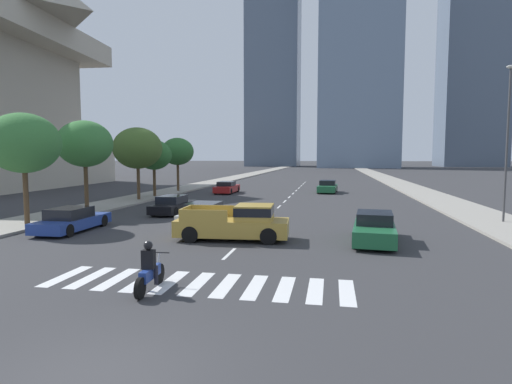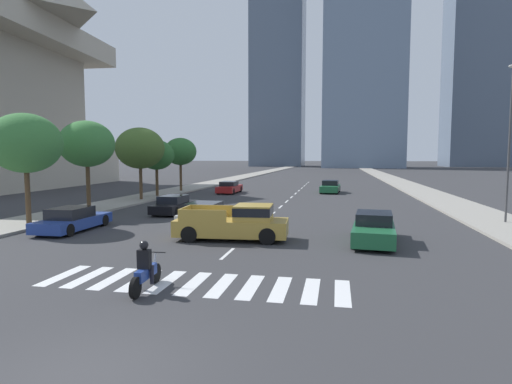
# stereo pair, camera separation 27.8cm
# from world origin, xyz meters

# --- Properties ---
(ground_plane) EXTENTS (800.00, 800.00, 0.00)m
(ground_plane) POSITION_xyz_m (0.00, 0.00, 0.00)
(ground_plane) COLOR #333335
(sidewalk_east) EXTENTS (4.00, 260.00, 0.15)m
(sidewalk_east) POSITION_xyz_m (13.57, 30.00, 0.07)
(sidewalk_east) COLOR gray
(sidewalk_east) RESTS_ON ground
(sidewalk_west) EXTENTS (4.00, 260.00, 0.15)m
(sidewalk_west) POSITION_xyz_m (-13.57, 30.00, 0.07)
(sidewalk_west) COLOR gray
(sidewalk_west) RESTS_ON ground
(crosswalk_near) EXTENTS (9.45, 2.41, 0.01)m
(crosswalk_near) POSITION_xyz_m (0.00, 5.66, 0.00)
(crosswalk_near) COLOR silver
(crosswalk_near) RESTS_ON ground
(lane_divider_center) EXTENTS (0.14, 50.00, 0.01)m
(lane_divider_center) POSITION_xyz_m (0.00, 33.66, 0.00)
(lane_divider_center) COLOR silver
(lane_divider_center) RESTS_ON ground
(motorcycle_trailing) EXTENTS (0.70, 2.08, 1.49)m
(motorcycle_trailing) POSITION_xyz_m (-1.15, 4.77, 0.58)
(motorcycle_trailing) COLOR black
(motorcycle_trailing) RESTS_ON ground
(pickup_truck) EXTENTS (5.36, 2.28, 1.67)m
(pickup_truck) POSITION_xyz_m (-0.28, 12.45, 0.81)
(pickup_truck) COLOR #B28E38
(pickup_truck) RESTS_ON ground
(sedan_white_0) EXTENTS (1.94, 4.75, 1.33)m
(sedan_white_0) POSITION_xyz_m (-3.02, 16.12, 0.62)
(sedan_white_0) COLOR silver
(sedan_white_0) RESTS_ON ground
(sedan_black_1) EXTENTS (1.89, 4.68, 1.25)m
(sedan_black_1) POSITION_xyz_m (-6.71, 20.57, 0.58)
(sedan_black_1) COLOR black
(sedan_black_1) RESTS_ON ground
(sedan_red_2) EXTENTS (1.88, 4.76, 1.28)m
(sedan_red_2) POSITION_xyz_m (-7.08, 36.86, 0.59)
(sedan_red_2) COLOR maroon
(sedan_red_2) RESTS_ON ground
(sedan_green_3) EXTENTS (2.21, 4.92, 1.36)m
(sedan_green_3) POSITION_xyz_m (5.98, 13.14, 0.62)
(sedan_green_3) COLOR #1E6038
(sedan_green_3) RESTS_ON ground
(sedan_green_4) EXTENTS (2.20, 4.63, 1.35)m
(sedan_green_4) POSITION_xyz_m (3.61, 39.43, 0.62)
(sedan_green_4) COLOR #1E6038
(sedan_green_4) RESTS_ON ground
(sedan_blue_5) EXTENTS (1.96, 4.79, 1.26)m
(sedan_blue_5) POSITION_xyz_m (-9.40, 13.15, 0.58)
(sedan_blue_5) COLOR navy
(sedan_blue_5) RESTS_ON ground
(street_lamp_east) EXTENTS (0.50, 0.24, 8.90)m
(street_lamp_east) POSITION_xyz_m (13.87, 19.72, 5.22)
(street_lamp_east) COLOR #3F3F42
(street_lamp_east) RESTS_ON sidewalk_east
(street_tree_nearest) EXTENTS (3.90, 3.90, 6.17)m
(street_tree_nearest) POSITION_xyz_m (-12.77, 14.03, 4.65)
(street_tree_nearest) COLOR #4C3823
(street_tree_nearest) RESTS_ON sidewalk_west
(street_tree_second) EXTENTS (3.76, 3.76, 6.25)m
(street_tree_second) POSITION_xyz_m (-12.77, 19.80, 4.78)
(street_tree_second) COLOR #4C3823
(street_tree_second) RESTS_ON sidewalk_west
(street_tree_third) EXTENTS (4.26, 4.26, 6.32)m
(street_tree_third) POSITION_xyz_m (-12.77, 27.71, 4.65)
(street_tree_third) COLOR #4C3823
(street_tree_third) RESTS_ON sidewalk_west
(street_tree_fourth) EXTENTS (3.37, 3.37, 5.38)m
(street_tree_fourth) POSITION_xyz_m (-12.77, 31.06, 4.08)
(street_tree_fourth) COLOR #4C3823
(street_tree_fourth) RESTS_ON sidewalk_west
(street_tree_fifth) EXTENTS (3.54, 3.54, 5.85)m
(street_tree_fifth) POSITION_xyz_m (-12.77, 37.28, 4.48)
(street_tree_fifth) COLOR #4C3823
(street_tree_fifth) RESTS_ON sidewalk_west
(office_tower_left_skyline) EXTENTS (21.40, 20.42, 130.00)m
(office_tower_left_skyline) POSITION_xyz_m (-20.55, 169.27, 59.32)
(office_tower_left_skyline) COLOR slate
(office_tower_left_skyline) RESTS_ON ground
(office_tower_right_skyline) EXTENTS (23.60, 20.16, 128.50)m
(office_tower_right_skyline) POSITION_xyz_m (58.80, 174.98, 63.72)
(office_tower_right_skyline) COLOR slate
(office_tower_right_skyline) RESTS_ON ground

